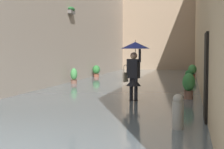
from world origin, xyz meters
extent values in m
plane|color=#605B56|center=(0.00, -13.87, 0.00)|extent=(69.35, 69.35, 0.00)
cube|color=#515B60|center=(0.00, -13.87, 0.05)|extent=(7.64, 33.74, 0.10)
cube|color=black|center=(-3.40, -3.48, 1.10)|extent=(0.08, 1.10, 2.20)
cube|color=#66605B|center=(3.32, -12.82, 3.93)|extent=(0.20, 0.70, 0.18)
ellipsoid|color=#23602D|center=(3.32, -12.82, 4.09)|extent=(0.28, 0.76, 0.24)
cube|color=gray|center=(0.00, -28.64, 5.53)|extent=(10.44, 1.80, 11.06)
cube|color=#2D2319|center=(-1.08, -6.41, 0.05)|extent=(0.19, 0.26, 0.10)
cylinder|color=black|center=(-1.08, -6.41, 0.48)|extent=(0.15, 0.15, 0.76)
cube|color=#2D2319|center=(-1.25, -6.35, 0.05)|extent=(0.19, 0.26, 0.10)
cylinder|color=black|center=(-1.25, -6.35, 0.48)|extent=(0.15, 0.15, 0.76)
cube|color=black|center=(-1.16, -6.38, 1.18)|extent=(0.43, 0.34, 0.65)
cone|color=black|center=(-1.16, -6.38, 0.74)|extent=(0.64, 0.64, 0.28)
sphere|color=tan|center=(-1.16, -6.38, 1.62)|extent=(0.23, 0.23, 0.23)
cylinder|color=black|center=(-1.38, -6.30, 1.63)|extent=(0.11, 0.11, 0.44)
cylinder|color=black|center=(-0.95, -6.46, 1.27)|extent=(0.11, 0.11, 0.48)
cylinder|color=black|center=(-1.22, -6.36, 1.74)|extent=(0.02, 0.02, 0.46)
cone|color=navy|center=(-1.22, -6.36, 1.97)|extent=(0.97, 0.97, 0.22)
cylinder|color=black|center=(-1.22, -6.36, 2.11)|extent=(0.01, 0.01, 0.08)
cube|color=beige|center=(-0.87, -6.47, 0.88)|extent=(0.15, 0.28, 0.32)
torus|color=beige|center=(-0.87, -6.47, 1.16)|extent=(0.12, 0.29, 0.30)
cylinder|color=brown|center=(3.11, -17.04, 0.15)|extent=(0.35, 0.35, 0.29)
torus|color=brown|center=(3.11, -17.04, 0.29)|extent=(0.38, 0.38, 0.04)
ellipsoid|color=#2D7033|center=(3.11, -17.04, 0.59)|extent=(0.50, 0.50, 0.59)
cylinder|color=#9E563D|center=(-3.15, -17.35, 0.16)|extent=(0.39, 0.39, 0.32)
torus|color=brown|center=(-3.15, -17.35, 0.32)|extent=(0.42, 0.42, 0.04)
ellipsoid|color=#428947|center=(-3.15, -17.35, 0.64)|extent=(0.52, 0.52, 0.64)
cylinder|color=brown|center=(-2.97, -16.46, 0.13)|extent=(0.37, 0.37, 0.26)
torus|color=brown|center=(-2.97, -16.46, 0.26)|extent=(0.40, 0.40, 0.04)
ellipsoid|color=#23602D|center=(-2.97, -16.46, 0.46)|extent=(0.52, 0.52, 0.41)
cylinder|color=brown|center=(2.95, -12.05, 0.14)|extent=(0.32, 0.32, 0.28)
torus|color=brown|center=(2.95, -12.05, 0.28)|extent=(0.35, 0.35, 0.04)
ellipsoid|color=#428947|center=(2.95, -12.05, 0.60)|extent=(0.36, 0.36, 0.63)
cylinder|color=brown|center=(-2.98, -7.22, 0.19)|extent=(0.31, 0.31, 0.37)
torus|color=brown|center=(-2.98, -7.22, 0.37)|extent=(0.34, 0.34, 0.04)
ellipsoid|color=#387F3D|center=(-2.98, -7.22, 0.69)|extent=(0.44, 0.44, 0.64)
cylinder|color=gray|center=(-2.78, -2.33, 0.34)|extent=(0.24, 0.24, 0.68)
sphere|color=gray|center=(-2.78, -2.33, 0.74)|extent=(0.22, 0.22, 0.22)
camera|label=1|loc=(-3.02, 4.99, 1.72)|focal=54.86mm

